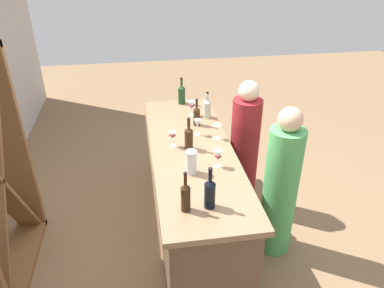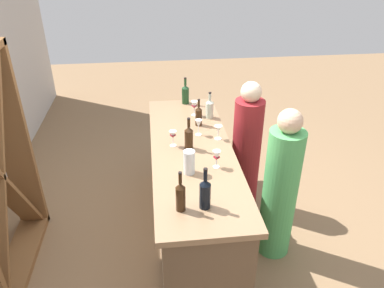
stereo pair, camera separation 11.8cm
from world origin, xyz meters
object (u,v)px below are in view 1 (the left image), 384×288
Objects in this scene: wine_bottle_second_right_amber_brown at (197,115)px; person_left_guest at (280,188)px; wine_glass_near_center at (218,156)px; wine_bottle_rightmost_clear_pale at (207,108)px; wine_bottle_far_right_olive_green at (182,94)px; wine_glass_far_center at (173,136)px; water_pitcher at (191,162)px; wine_glass_near_left at (217,129)px; wine_bottle_second_left_near_black at (210,192)px; wine_bottle_center_amber_brown at (189,137)px; wine_bottle_leftmost_amber_brown at (186,196)px; wine_glass_near_right at (192,106)px; wine_glass_far_left at (197,124)px; person_center_guest at (244,150)px.

wine_bottle_second_right_amber_brown is 1.10m from person_left_guest.
wine_bottle_second_right_amber_brown is at bearing 3.09° from wine_glass_near_center.
wine_bottle_far_right_olive_green reaches higher than wine_bottle_rightmost_clear_pale.
wine_glass_far_center is at bearing 167.61° from wine_bottle_far_right_olive_green.
wine_bottle_far_right_olive_green is 1.51× the size of water_pitcher.
wine_bottle_second_right_amber_brown reaches higher than wine_glass_near_left.
wine_bottle_second_left_near_black is 1.31m from wine_bottle_second_right_amber_brown.
wine_bottle_center_amber_brown reaches higher than wine_bottle_second_right_amber_brown.
wine_bottle_second_left_near_black reaches higher than wine_bottle_leftmost_amber_brown.
wine_bottle_rightmost_clear_pale is 1.40× the size of water_pitcher.
person_left_guest is (0.05, -0.82, -0.39)m from water_pitcher.
wine_bottle_second_left_near_black is at bearing 52.68° from person_left_guest.
wine_glass_near_right is (-0.34, -0.06, -0.01)m from wine_bottle_far_right_olive_green.
wine_bottle_rightmost_clear_pale is 1.78× the size of wine_glass_far_left.
wine_bottle_second_left_near_black is 2.09× the size of wine_glass_near_center.
person_left_guest is at bearing -148.42° from wine_glass_near_right.
wine_bottle_second_left_near_black is 2.02× the size of wine_glass_near_right.
person_center_guest is (-0.09, -0.50, -0.41)m from wine_bottle_second_right_amber_brown.
wine_bottle_center_amber_brown is at bearing 175.88° from wine_bottle_far_right_olive_green.
wine_glass_near_center is 0.60m from wine_glass_far_left.
wine_bottle_center_amber_brown is 0.33m from wine_glass_near_left.
wine_glass_near_left is 0.91× the size of wine_glass_far_center.
wine_glass_far_center is at bearing -0.71° from wine_bottle_leftmost_amber_brown.
wine_bottle_far_right_olive_green is at bearing -12.39° from wine_glass_far_center.
wine_bottle_center_amber_brown is at bearing 31.63° from person_center_guest.
wine_glass_far_left is at bearing -22.96° from person_left_guest.
wine_bottle_far_right_olive_green is 0.79m from wine_glass_far_left.
wine_bottle_rightmost_clear_pale is 0.70m from wine_glass_far_center.
wine_bottle_center_amber_brown reaches higher than wine_glass_near_right.
wine_glass_near_center is 1.04m from wine_glass_near_right.
wine_glass_near_left is at bearing -62.90° from wine_bottle_center_amber_brown.
wine_bottle_center_amber_brown is (0.85, -0.15, -0.00)m from wine_bottle_leftmost_amber_brown.
wine_bottle_second_left_near_black is 0.53m from wine_glass_near_center.
wine_glass_near_left is (-0.48, -0.01, -0.01)m from wine_bottle_rightmost_clear_pale.
person_center_guest reaches higher than wine_glass_far_left.
wine_bottle_center_amber_brown reaches higher than water_pitcher.
wine_glass_far_left is at bearing -176.56° from wine_bottle_far_right_olive_green.
wine_glass_far_center is 0.74× the size of water_pitcher.
wine_bottle_second_left_near_black is 1.16× the size of wine_bottle_second_right_amber_brown.
wine_bottle_second_left_near_black reaches higher than wine_bottle_rightmost_clear_pale.
person_left_guest reaches higher than wine_bottle_rightmost_clear_pale.
wine_bottle_rightmost_clear_pale is (1.48, -0.44, -0.01)m from wine_bottle_leftmost_amber_brown.
wine_glass_near_right reaches higher than wine_glass_near_center.
person_left_guest is at bearing -153.15° from wine_bottle_rightmost_clear_pale.
wine_glass_far_left is at bearing 155.71° from wine_bottle_rightmost_clear_pale.
person_center_guest is at bearing -99.69° from wine_bottle_second_right_amber_brown.
wine_glass_far_left is (0.59, 0.07, 0.01)m from wine_glass_near_center.
wine_glass_far_left is at bearing -13.99° from water_pitcher.
wine_bottle_rightmost_clear_pale reaches higher than wine_glass_near_left.
person_left_guest reaches higher than wine_glass_far_center.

